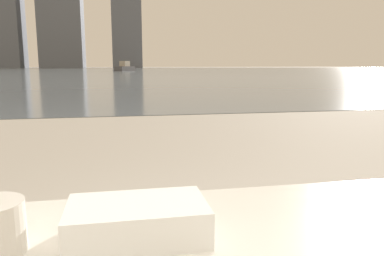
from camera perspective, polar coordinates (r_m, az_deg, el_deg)
towel_stack at (r=0.84m, az=-8.30°, el=-13.80°), size 0.30×0.18×0.08m
harbor_water at (r=61.96m, az=-10.91°, el=8.59°), size 180.00×110.00×0.01m
harbor_boat_1 at (r=57.45m, az=-10.20°, el=9.07°), size 3.20×4.03×1.47m
skyline_tower_1 at (r=122.60m, az=-26.29°, el=15.25°), size 7.20×10.79×29.98m
skyline_tower_2 at (r=119.52m, az=-19.22°, el=14.44°), size 11.82×12.82×24.08m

